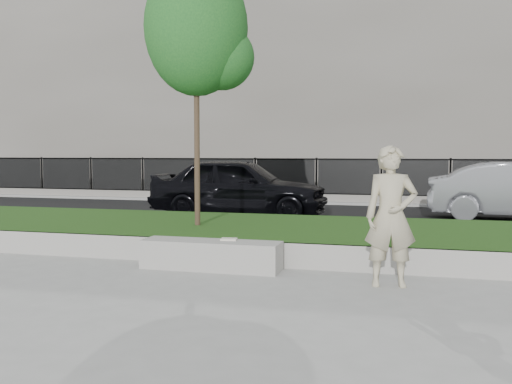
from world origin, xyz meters
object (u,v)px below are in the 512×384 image
(young_tree, at_px, (200,33))
(car_dark, at_px, (239,187))
(stone_bench, at_px, (211,255))
(book, at_px, (229,239))
(man, at_px, (391,216))

(young_tree, distance_m, car_dark, 5.59)
(stone_bench, bearing_deg, book, 27.68)
(stone_bench, height_order, book, book)
(stone_bench, distance_m, young_tree, 4.47)
(stone_bench, distance_m, man, 2.84)
(man, relative_size, book, 7.77)
(stone_bench, relative_size, young_tree, 0.43)
(man, relative_size, car_dark, 0.39)
(stone_bench, bearing_deg, young_tree, 114.28)
(man, height_order, young_tree, young_tree)
(car_dark, bearing_deg, stone_bench, -168.23)
(book, bearing_deg, man, -20.30)
(man, distance_m, book, 2.56)
(man, height_order, book, man)
(young_tree, bearing_deg, book, -58.65)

